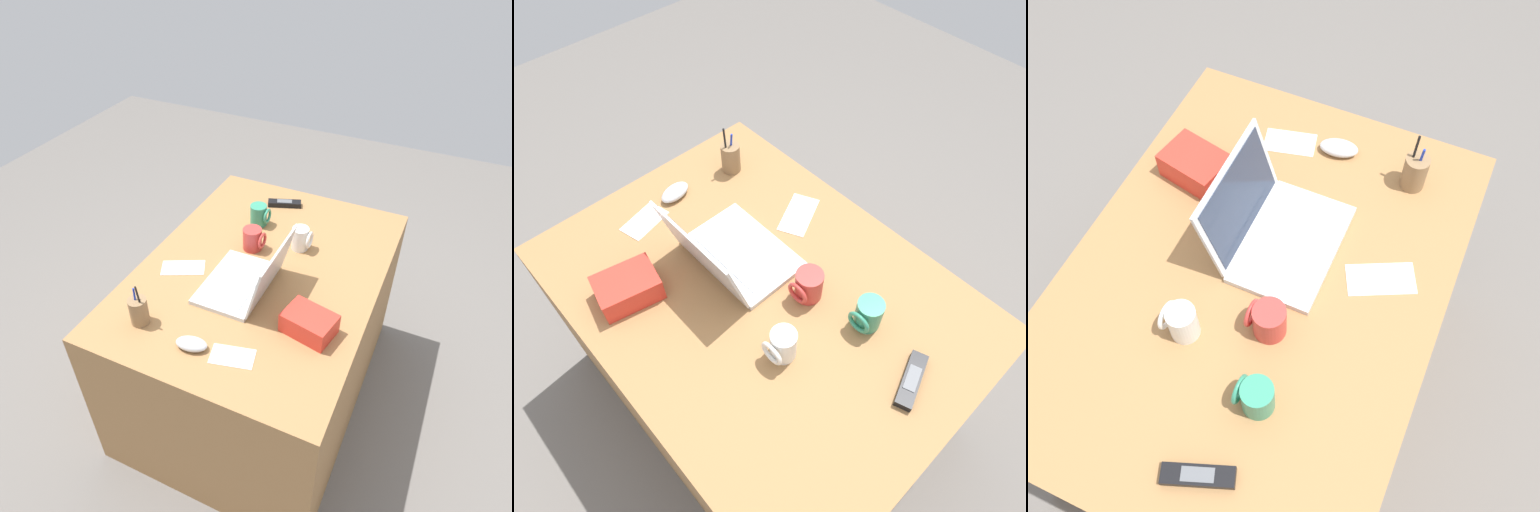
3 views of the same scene
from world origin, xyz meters
The scene contains 12 objects.
ground_plane centered at (0.00, 0.00, 0.00)m, with size 6.00×6.00×0.00m, color slate.
desk centered at (0.00, 0.00, 0.38)m, with size 1.27×0.93×0.76m, color #9E7042.
laptop centered at (0.13, 0.00, 0.81)m, with size 0.34×0.29×0.24m.
computer_mouse centered at (0.47, -0.04, 0.78)m, with size 0.06×0.11×0.04m, color silver.
coffee_mug_white centered at (-0.20, 0.09, 0.81)m, with size 0.07×0.08×0.10m.
coffee_mug_tall centered at (-0.29, -0.14, 0.81)m, with size 0.08×0.09×0.10m.
coffee_mug_spare centered at (-0.11, -0.09, 0.81)m, with size 0.08×0.09×0.10m.
cordless_phone centered at (-0.48, -0.10, 0.77)m, with size 0.10×0.16×0.03m.
pen_holder centered at (0.45, -0.27, 0.81)m, with size 0.07×0.07×0.18m.
snack_bag centered at (0.24, 0.29, 0.80)m, with size 0.12×0.17×0.08m, color red.
paper_note_near_laptop centered at (0.45, 0.10, 0.76)m, with size 0.08×0.15×0.00m, color white.
paper_note_left centered at (0.13, -0.29, 0.76)m, with size 0.09×0.17×0.00m, color white.
Camera 1 is at (1.36, 0.61, 2.02)m, focal length 33.77 mm.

